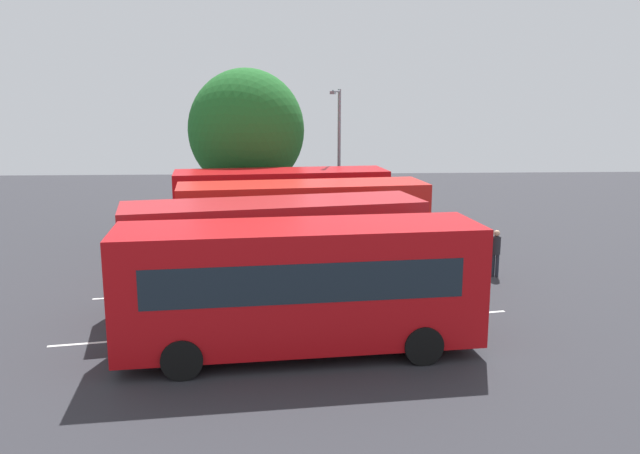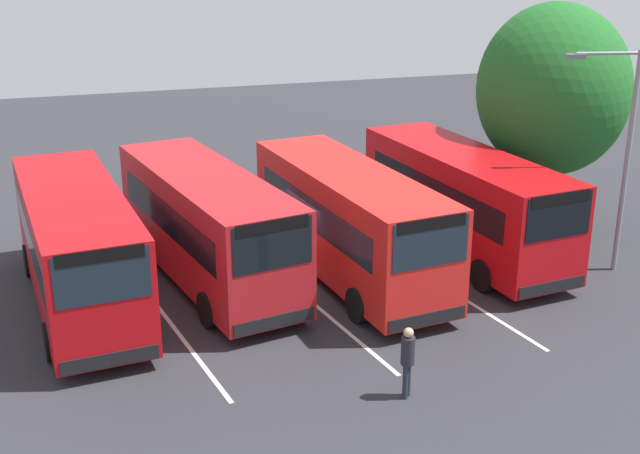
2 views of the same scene
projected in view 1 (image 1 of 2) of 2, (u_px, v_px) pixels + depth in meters
The scene contains 11 objects.
ground_plane at pixel (292, 286), 22.83m from camera, with size 66.95×66.95×0.00m, color #2B2B30.
bus_far_left at pixel (301, 284), 16.60m from camera, with size 9.47×3.43×3.40m.
bus_center_left at pixel (275, 250), 20.27m from camera, with size 9.57×4.26×3.40m.
bus_center_right at pixel (304, 224), 24.42m from camera, with size 9.51×3.64×3.40m.
bus_far_right at pixel (282, 205), 28.58m from camera, with size 9.50×3.59×3.40m.
pedestrian at pixel (496, 249), 23.87m from camera, with size 0.45×0.45×1.77m.
street_lamp at pixel (338, 149), 31.92m from camera, with size 0.69×2.26×6.91m.
depot_tree at pixel (246, 130), 31.88m from camera, with size 5.71×5.14×7.94m.
lane_stripe_outer_left at pixel (293, 327), 18.79m from camera, with size 13.42×0.12×0.01m, color silver.
lane_stripe_inner_left at pixel (292, 286), 22.83m from camera, with size 13.42×0.12×0.01m, color silver.
lane_stripe_inner_right at pixel (291, 258), 26.87m from camera, with size 13.42×0.12×0.01m, color silver.
Camera 1 is at (-0.10, -21.97, 6.62)m, focal length 36.33 mm.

